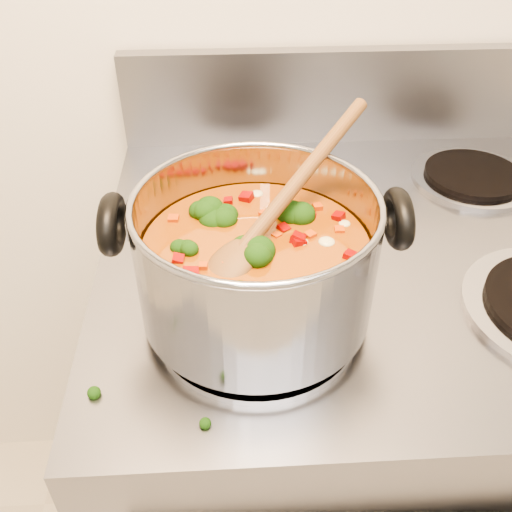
{
  "coord_description": "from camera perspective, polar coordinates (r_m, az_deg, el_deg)",
  "views": [
    {
      "loc": [
        -0.26,
        0.54,
        1.39
      ],
      "look_at": [
        -0.23,
        1.02,
        1.01
      ],
      "focal_mm": 40.0,
      "sensor_mm": 36.0,
      "label": 1
    }
  ],
  "objects": [
    {
      "name": "electric_range",
      "position": [
        1.13,
        9.21,
        -17.07
      ],
      "size": [
        0.77,
        0.69,
        1.08
      ],
      "color": "gray",
      "rests_on": "ground"
    },
    {
      "name": "stockpot",
      "position": [
        0.62,
        -0.02,
        -0.46
      ],
      "size": [
        0.32,
        0.26,
        0.16
      ],
      "rotation": [
        0.0,
        0.0,
        -0.02
      ],
      "color": "gray",
      "rests_on": "electric_range"
    },
    {
      "name": "wooden_spoon",
      "position": [
        0.61,
        1.17,
        3.76
      ],
      "size": [
        0.22,
        0.25,
        0.12
      ],
      "rotation": [
        0.0,
        0.0,
        0.87
      ],
      "color": "brown",
      "rests_on": "stockpot"
    },
    {
      "name": "cooktop_crumbs",
      "position": [
        0.7,
        -4.38,
        -3.49
      ],
      "size": [
        0.27,
        0.34,
        0.01
      ],
      "color": "black",
      "rests_on": "electric_range"
    }
  ]
}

